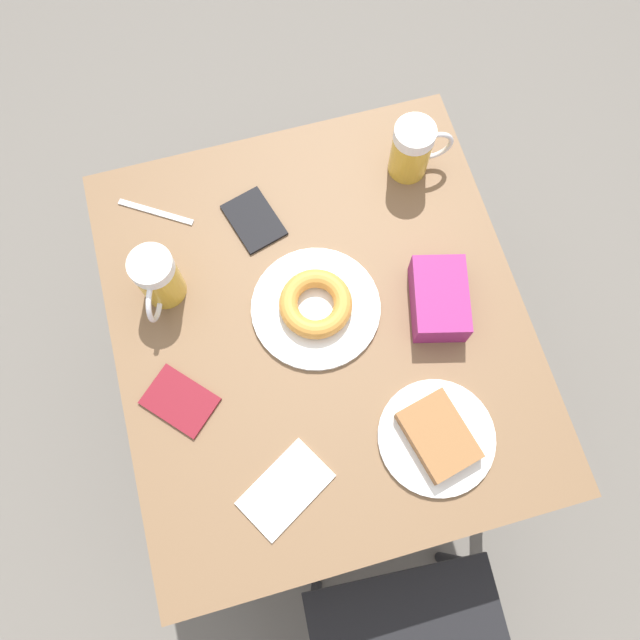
{
  "coord_description": "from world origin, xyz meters",
  "views": [
    {
      "loc": [
        0.1,
        0.36,
        1.85
      ],
      "look_at": [
        0.0,
        0.0,
        0.74
      ],
      "focal_mm": 35.0,
      "sensor_mm": 36.0,
      "label": 1
    }
  ],
  "objects_px": {
    "passport_far_edge": "(254,220)",
    "blue_pouch": "(439,299)",
    "plate_with_cake": "(437,437)",
    "fork": "(156,212)",
    "beer_mug_center": "(158,279)",
    "plate_with_donut": "(314,306)",
    "beer_mug_left": "(413,149)",
    "passport_near_edge": "(180,401)",
    "napkin_folded": "(286,489)"
  },
  "relations": [
    {
      "from": "passport_far_edge",
      "to": "blue_pouch",
      "type": "distance_m",
      "value": 0.4
    },
    {
      "from": "plate_with_cake",
      "to": "fork",
      "type": "distance_m",
      "value": 0.71
    },
    {
      "from": "beer_mug_center",
      "to": "blue_pouch",
      "type": "relative_size",
      "value": 0.76
    },
    {
      "from": "plate_with_cake",
      "to": "blue_pouch",
      "type": "bearing_deg",
      "value": -108.76
    },
    {
      "from": "plate_with_cake",
      "to": "beer_mug_center",
      "type": "height_order",
      "value": "beer_mug_center"
    },
    {
      "from": "plate_with_cake",
      "to": "fork",
      "type": "height_order",
      "value": "plate_with_cake"
    },
    {
      "from": "plate_with_donut",
      "to": "blue_pouch",
      "type": "bearing_deg",
      "value": 166.84
    },
    {
      "from": "plate_with_cake",
      "to": "passport_far_edge",
      "type": "distance_m",
      "value": 0.56
    },
    {
      "from": "plate_with_cake",
      "to": "beer_mug_left",
      "type": "height_order",
      "value": "beer_mug_left"
    },
    {
      "from": "plate_with_cake",
      "to": "plate_with_donut",
      "type": "distance_m",
      "value": 0.33
    },
    {
      "from": "beer_mug_left",
      "to": "blue_pouch",
      "type": "xyz_separation_m",
      "value": [
        0.04,
        0.31,
        -0.03
      ]
    },
    {
      "from": "plate_with_donut",
      "to": "blue_pouch",
      "type": "distance_m",
      "value": 0.24
    },
    {
      "from": "fork",
      "to": "passport_near_edge",
      "type": "relative_size",
      "value": 0.94
    },
    {
      "from": "beer_mug_center",
      "to": "plate_with_cake",
      "type": "bearing_deg",
      "value": 135.62
    },
    {
      "from": "passport_near_edge",
      "to": "blue_pouch",
      "type": "xyz_separation_m",
      "value": [
        -0.52,
        -0.05,
        0.03
      ]
    },
    {
      "from": "beer_mug_center",
      "to": "fork",
      "type": "distance_m",
      "value": 0.19
    },
    {
      "from": "beer_mug_left",
      "to": "passport_far_edge",
      "type": "xyz_separation_m",
      "value": [
        0.34,
        0.04,
        -0.06
      ]
    },
    {
      "from": "plate_with_cake",
      "to": "blue_pouch",
      "type": "distance_m",
      "value": 0.26
    },
    {
      "from": "beer_mug_left",
      "to": "passport_near_edge",
      "type": "xyz_separation_m",
      "value": [
        0.56,
        0.36,
        -0.06
      ]
    },
    {
      "from": "plate_with_cake",
      "to": "napkin_folded",
      "type": "xyz_separation_m",
      "value": [
        0.29,
        0.02,
        -0.01
      ]
    },
    {
      "from": "plate_with_cake",
      "to": "beer_mug_left",
      "type": "bearing_deg",
      "value": -102.83
    },
    {
      "from": "beer_mug_center",
      "to": "passport_far_edge",
      "type": "xyz_separation_m",
      "value": [
        -0.2,
        -0.1,
        -0.06
      ]
    },
    {
      "from": "beer_mug_center",
      "to": "fork",
      "type": "relative_size",
      "value": 0.92
    },
    {
      "from": "fork",
      "to": "passport_far_edge",
      "type": "distance_m",
      "value": 0.2
    },
    {
      "from": "beer_mug_left",
      "to": "beer_mug_center",
      "type": "height_order",
      "value": "same"
    },
    {
      "from": "plate_with_cake",
      "to": "passport_near_edge",
      "type": "relative_size",
      "value": 1.4
    },
    {
      "from": "plate_with_donut",
      "to": "passport_near_edge",
      "type": "xyz_separation_m",
      "value": [
        0.29,
        0.11,
        -0.01
      ]
    },
    {
      "from": "plate_with_donut",
      "to": "passport_far_edge",
      "type": "distance_m",
      "value": 0.23
    },
    {
      "from": "plate_with_cake",
      "to": "fork",
      "type": "xyz_separation_m",
      "value": [
        0.41,
        -0.58,
        -0.01
      ]
    },
    {
      "from": "beer_mug_left",
      "to": "beer_mug_center",
      "type": "bearing_deg",
      "value": 14.45
    },
    {
      "from": "plate_with_donut",
      "to": "passport_far_edge",
      "type": "height_order",
      "value": "plate_with_donut"
    },
    {
      "from": "napkin_folded",
      "to": "passport_far_edge",
      "type": "distance_m",
      "value": 0.53
    },
    {
      "from": "blue_pouch",
      "to": "passport_near_edge",
      "type": "bearing_deg",
      "value": 6.02
    },
    {
      "from": "napkin_folded",
      "to": "passport_near_edge",
      "type": "relative_size",
      "value": 1.21
    },
    {
      "from": "plate_with_donut",
      "to": "beer_mug_center",
      "type": "xyz_separation_m",
      "value": [
        0.27,
        -0.11,
        0.05
      ]
    },
    {
      "from": "fork",
      "to": "passport_far_edge",
      "type": "bearing_deg",
      "value": 159.24
    },
    {
      "from": "beer_mug_left",
      "to": "napkin_folded",
      "type": "relative_size",
      "value": 0.71
    },
    {
      "from": "plate_with_cake",
      "to": "napkin_folded",
      "type": "height_order",
      "value": "plate_with_cake"
    },
    {
      "from": "beer_mug_left",
      "to": "passport_far_edge",
      "type": "bearing_deg",
      "value": 5.93
    },
    {
      "from": "beer_mug_left",
      "to": "napkin_folded",
      "type": "distance_m",
      "value": 0.7
    },
    {
      "from": "plate_with_cake",
      "to": "blue_pouch",
      "type": "xyz_separation_m",
      "value": [
        -0.08,
        -0.24,
        0.02
      ]
    },
    {
      "from": "beer_mug_left",
      "to": "napkin_folded",
      "type": "bearing_deg",
      "value": 53.99
    },
    {
      "from": "plate_with_cake",
      "to": "passport_far_edge",
      "type": "relative_size",
      "value": 1.46
    },
    {
      "from": "beer_mug_center",
      "to": "passport_near_edge",
      "type": "height_order",
      "value": "beer_mug_center"
    },
    {
      "from": "beer_mug_center",
      "to": "fork",
      "type": "xyz_separation_m",
      "value": [
        -0.01,
        -0.18,
        -0.06
      ]
    },
    {
      "from": "beer_mug_center",
      "to": "napkin_folded",
      "type": "height_order",
      "value": "beer_mug_center"
    },
    {
      "from": "beer_mug_center",
      "to": "plate_with_donut",
      "type": "bearing_deg",
      "value": 157.46
    },
    {
      "from": "passport_near_edge",
      "to": "blue_pouch",
      "type": "height_order",
      "value": "blue_pouch"
    },
    {
      "from": "passport_far_edge",
      "to": "passport_near_edge",
      "type": "bearing_deg",
      "value": 56.16
    },
    {
      "from": "plate_with_donut",
      "to": "fork",
      "type": "relative_size",
      "value": 1.75
    }
  ]
}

